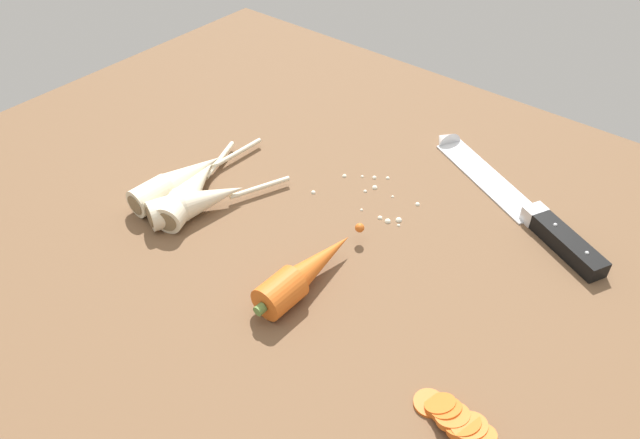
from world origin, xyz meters
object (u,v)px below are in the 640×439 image
(chefs_knife, at_px, (506,192))
(whole_carrot, at_px, (305,272))
(parsnip_front, at_px, (190,192))
(parsnip_mid_right, at_px, (197,202))
(parsnip_mid_left, at_px, (179,180))
(carrot_slice_stack, at_px, (455,418))

(chefs_knife, xyz_separation_m, whole_carrot, (-0.11, -0.31, 0.01))
(chefs_knife, xyz_separation_m, parsnip_front, (-0.33, -0.29, 0.01))
(chefs_knife, relative_size, parsnip_mid_right, 1.68)
(parsnip_mid_left, distance_m, carrot_slice_stack, 0.48)
(whole_carrot, xyz_separation_m, parsnip_mid_right, (-0.20, 0.01, -0.00))
(parsnip_mid_left, xyz_separation_m, parsnip_mid_right, (0.06, -0.02, 0.00))
(whole_carrot, height_order, carrot_slice_stack, whole_carrot)
(chefs_knife, relative_size, carrot_slice_stack, 3.59)
(parsnip_front, bearing_deg, whole_carrot, -4.65)
(whole_carrot, relative_size, parsnip_mid_left, 0.82)
(whole_carrot, xyz_separation_m, parsnip_mid_left, (-0.25, 0.03, -0.00))
(parsnip_front, distance_m, parsnip_mid_right, 0.03)
(parsnip_front, bearing_deg, parsnip_mid_right, -19.94)
(parsnip_mid_left, height_order, parsnip_mid_right, same)
(whole_carrot, relative_size, parsnip_front, 0.95)
(whole_carrot, bearing_deg, carrot_slice_stack, -12.24)
(parsnip_front, distance_m, parsnip_mid_left, 0.03)
(carrot_slice_stack, bearing_deg, parsnip_mid_right, 172.15)
(parsnip_front, height_order, parsnip_mid_left, same)
(parsnip_front, xyz_separation_m, parsnip_mid_right, (0.02, -0.01, 0.00))
(parsnip_mid_left, bearing_deg, parsnip_front, -14.24)
(chefs_knife, relative_size, whole_carrot, 1.73)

